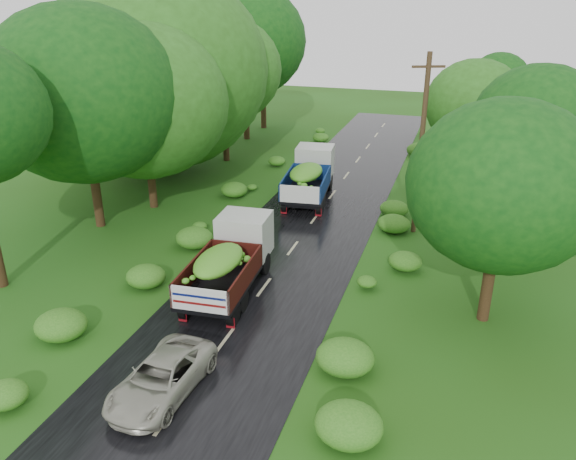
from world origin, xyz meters
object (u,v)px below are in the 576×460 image
at_px(truck_near, 231,257).
at_px(utility_pole, 421,144).
at_px(truck_far, 310,174).
at_px(car, 162,378).

relative_size(truck_near, utility_pole, 0.71).
bearing_deg(truck_near, truck_far, 85.85).
bearing_deg(truck_far, car, -94.83).
xyz_separation_m(car, utility_pole, (5.86, 14.96, 3.91)).
distance_m(truck_near, utility_pole, 10.96).
height_order(truck_near, truck_far, truck_far).
bearing_deg(car, truck_near, 97.86).
distance_m(car, utility_pole, 16.54).
height_order(truck_far, car, truck_far).
relative_size(truck_far, utility_pole, 0.74).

